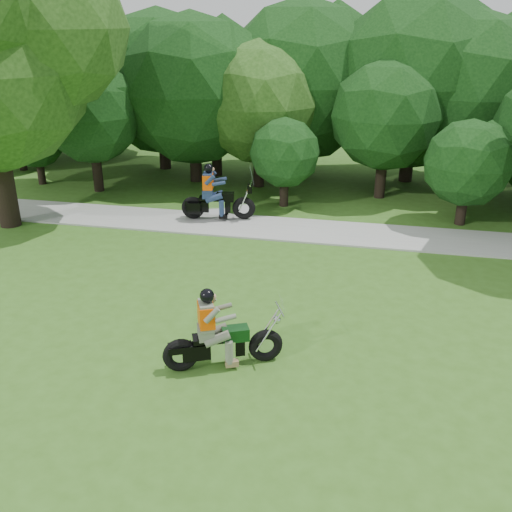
# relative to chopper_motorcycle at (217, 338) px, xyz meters

# --- Properties ---
(ground) EXTENTS (100.00, 100.00, 0.00)m
(ground) POSITION_rel_chopper_motorcycle_xyz_m (1.34, 0.18, -0.64)
(ground) COLOR #37601B
(ground) RESTS_ON ground
(walkway) EXTENTS (60.00, 2.20, 0.06)m
(walkway) POSITION_rel_chopper_motorcycle_xyz_m (1.34, 8.18, -0.61)
(walkway) COLOR #979792
(walkway) RESTS_ON ground
(tree_line) EXTENTS (39.16, 11.67, 7.75)m
(tree_line) POSITION_rel_chopper_motorcycle_xyz_m (1.80, 14.82, 3.06)
(tree_line) COLOR black
(tree_line) RESTS_ON ground
(chopper_motorcycle) EXTENTS (2.35, 1.37, 1.74)m
(chopper_motorcycle) POSITION_rel_chopper_motorcycle_xyz_m (0.00, 0.00, 0.00)
(chopper_motorcycle) COLOR black
(chopper_motorcycle) RESTS_ON ground
(touring_motorcycle) EXTENTS (2.54, 1.07, 1.94)m
(touring_motorcycle) POSITION_rel_chopper_motorcycle_xyz_m (-2.56, 8.60, 0.12)
(touring_motorcycle) COLOR black
(touring_motorcycle) RESTS_ON walkway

